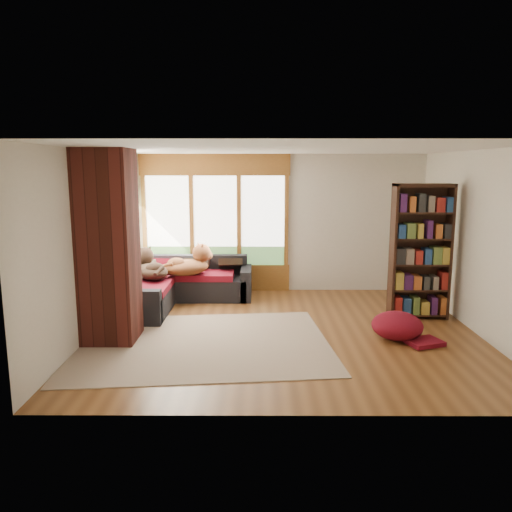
% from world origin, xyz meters
% --- Properties ---
extents(floor, '(5.50, 5.50, 0.00)m').
position_xyz_m(floor, '(0.00, 0.00, 0.00)').
color(floor, brown).
rests_on(floor, ground).
extents(ceiling, '(5.50, 5.50, 0.00)m').
position_xyz_m(ceiling, '(0.00, 0.00, 2.60)').
color(ceiling, white).
extents(wall_back, '(5.50, 0.04, 2.60)m').
position_xyz_m(wall_back, '(0.00, 2.50, 1.30)').
color(wall_back, silver).
rests_on(wall_back, ground).
extents(wall_front, '(5.50, 0.04, 2.60)m').
position_xyz_m(wall_front, '(0.00, -2.50, 1.30)').
color(wall_front, silver).
rests_on(wall_front, ground).
extents(wall_left, '(0.04, 5.00, 2.60)m').
position_xyz_m(wall_left, '(-2.75, 0.00, 1.30)').
color(wall_left, silver).
rests_on(wall_left, ground).
extents(wall_right, '(0.04, 5.00, 2.60)m').
position_xyz_m(wall_right, '(2.75, 0.00, 1.30)').
color(wall_right, silver).
rests_on(wall_right, ground).
extents(windows_back, '(2.82, 0.10, 1.90)m').
position_xyz_m(windows_back, '(-1.20, 2.47, 1.35)').
color(windows_back, '#905C24').
rests_on(windows_back, wall_back).
extents(windows_left, '(0.10, 2.62, 1.90)m').
position_xyz_m(windows_left, '(-2.72, 1.20, 1.35)').
color(windows_left, '#905C24').
rests_on(windows_left, wall_left).
extents(roller_blind, '(0.03, 0.72, 0.90)m').
position_xyz_m(roller_blind, '(-2.69, 2.03, 1.75)').
color(roller_blind, '#637954').
rests_on(roller_blind, wall_left).
extents(brick_chimney, '(0.70, 0.70, 2.60)m').
position_xyz_m(brick_chimney, '(-2.40, -0.35, 1.30)').
color(brick_chimney, '#471914').
rests_on(brick_chimney, ground).
extents(sectional_sofa, '(2.20, 2.20, 0.80)m').
position_xyz_m(sectional_sofa, '(-1.95, 1.70, 0.30)').
color(sectional_sofa, black).
rests_on(sectional_sofa, ground).
extents(area_rug, '(3.64, 2.92, 0.01)m').
position_xyz_m(area_rug, '(-1.15, -0.52, 0.01)').
color(area_rug, beige).
rests_on(area_rug, ground).
extents(bookshelf, '(0.90, 0.30, 2.11)m').
position_xyz_m(bookshelf, '(2.14, 0.70, 1.06)').
color(bookshelf, black).
rests_on(bookshelf, ground).
extents(pouf, '(0.78, 0.78, 0.38)m').
position_xyz_m(pouf, '(1.54, -0.31, 0.20)').
color(pouf, maroon).
rests_on(pouf, area_rug).
extents(dog_tan, '(0.96, 0.85, 0.47)m').
position_xyz_m(dog_tan, '(-1.58, 1.59, 0.77)').
color(dog_tan, brown).
rests_on(dog_tan, sectional_sofa).
extents(dog_brindle, '(0.84, 0.91, 0.45)m').
position_xyz_m(dog_brindle, '(-2.22, 1.30, 0.76)').
color(dog_brindle, black).
rests_on(dog_brindle, sectional_sofa).
extents(throw_pillows, '(1.98, 1.68, 0.45)m').
position_xyz_m(throw_pillows, '(-1.92, 1.85, 0.76)').
color(throw_pillows, black).
rests_on(throw_pillows, sectional_sofa).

